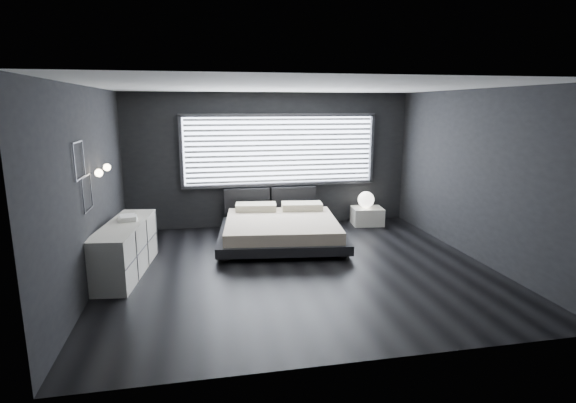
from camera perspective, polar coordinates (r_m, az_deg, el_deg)
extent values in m
plane|color=black|center=(7.23, 1.33, -8.38)|extent=(6.00, 6.00, 0.00)
plane|color=white|center=(6.78, 1.45, 14.37)|extent=(6.00, 6.00, 0.00)
cube|color=black|center=(9.55, -2.23, 5.28)|extent=(6.00, 0.04, 2.80)
cube|color=black|center=(4.29, 9.44, -3.33)|extent=(6.00, 0.04, 2.80)
cube|color=black|center=(6.88, -23.82, 1.60)|extent=(0.04, 5.50, 2.80)
cube|color=black|center=(8.07, 22.69, 3.10)|extent=(0.04, 5.50, 2.80)
cube|color=white|center=(9.54, -1.03, 6.55)|extent=(4.00, 0.02, 1.38)
cube|color=#47474C|center=(9.37, -13.45, 6.12)|extent=(0.06, 0.08, 1.48)
cube|color=#47474C|center=(10.07, 10.57, 6.64)|extent=(0.06, 0.08, 1.48)
cube|color=#47474C|center=(9.47, -1.02, 10.93)|extent=(4.14, 0.08, 0.06)
cube|color=#47474C|center=(9.61, -0.98, 2.20)|extent=(4.14, 0.08, 0.06)
cube|color=silver|center=(9.48, -0.97, 6.52)|extent=(3.94, 0.03, 1.32)
cube|color=black|center=(9.51, -5.25, 0.14)|extent=(0.96, 0.16, 0.52)
cube|color=black|center=(9.66, 0.66, 0.38)|extent=(0.96, 0.16, 0.52)
cylinder|color=silver|center=(6.89, -23.47, 3.33)|extent=(0.10, 0.02, 0.02)
sphere|color=#FFE5B7|center=(6.87, -22.89, 3.36)|extent=(0.11, 0.11, 0.11)
cylinder|color=silver|center=(7.47, -22.53, 4.02)|extent=(0.10, 0.02, 0.02)
sphere|color=#FFE5B7|center=(7.45, -22.00, 4.05)|extent=(0.11, 0.11, 0.11)
cube|color=#47474C|center=(6.26, -25.18, 6.84)|extent=(0.01, 0.46, 0.02)
cube|color=#47474C|center=(6.31, -24.81, 2.69)|extent=(0.01, 0.46, 0.02)
cube|color=#47474C|center=(6.50, -24.53, 5.01)|extent=(0.01, 0.02, 0.46)
cube|color=#47474C|center=(6.06, -25.49, 4.48)|extent=(0.01, 0.02, 0.46)
cube|color=#47474C|center=(6.55, -24.31, 2.95)|extent=(0.01, 0.46, 0.02)
cube|color=#47474C|center=(6.63, -23.97, -0.97)|extent=(0.01, 0.46, 0.02)
cube|color=#47474C|center=(6.81, -23.72, 1.34)|extent=(0.01, 0.02, 0.46)
cube|color=#47474C|center=(6.37, -24.58, 0.59)|extent=(0.01, 0.02, 0.46)
cube|color=black|center=(7.62, -7.93, -7.09)|extent=(0.14, 0.14, 0.08)
cube|color=black|center=(7.74, 6.91, -6.75)|extent=(0.14, 0.14, 0.08)
cube|color=black|center=(9.31, -7.26, -3.52)|extent=(0.14, 0.14, 0.08)
cube|color=black|center=(9.40, 4.86, -3.30)|extent=(0.14, 0.14, 0.08)
cube|color=black|center=(8.42, -0.85, -4.22)|extent=(2.54, 2.44, 0.17)
cube|color=beige|center=(8.37, -0.85, -2.99)|extent=(2.27, 2.27, 0.21)
cube|color=beige|center=(9.10, -4.10, -0.67)|extent=(0.86, 0.53, 0.14)
cube|color=beige|center=(9.15, 1.77, -0.58)|extent=(0.86, 0.53, 0.14)
cube|color=white|center=(9.88, 10.01, -1.82)|extent=(0.70, 0.60, 0.37)
sphere|color=white|center=(9.80, 9.87, 0.24)|extent=(0.35, 0.35, 0.35)
cube|color=white|center=(7.34, -19.96, -5.62)|extent=(0.78, 2.00, 0.78)
cube|color=#47474C|center=(7.27, -17.87, -5.65)|extent=(0.25, 1.91, 0.76)
cube|color=white|center=(7.47, -19.71, -2.04)|extent=(0.31, 0.39, 0.04)
cube|color=white|center=(7.44, -19.68, -1.80)|extent=(0.29, 0.36, 0.03)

